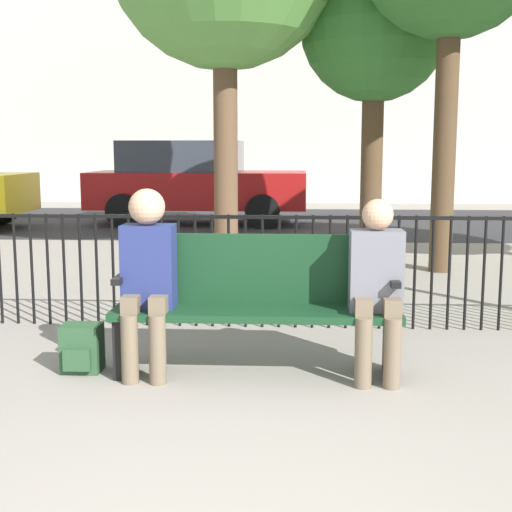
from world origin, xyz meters
name	(u,v)px	position (x,y,z in m)	size (l,w,h in m)	color
park_bench	(257,299)	(0.00, 2.35, 0.50)	(1.89, 0.45, 0.92)	#14381E
seated_person_0	(147,271)	(-0.71, 2.22, 0.71)	(0.34, 0.39, 1.24)	brown
seated_person_1	(377,280)	(0.78, 2.22, 0.66)	(0.34, 0.39, 1.18)	brown
backpack	(82,349)	(-1.18, 2.27, 0.16)	(0.26, 0.24, 0.32)	#284C2D
fence_railing	(263,261)	(-0.02, 3.54, 0.56)	(9.01, 0.03, 0.95)	black
tree_2	(375,30)	(1.29, 7.62, 3.04)	(1.99, 1.99, 4.09)	#4C3823
street_surface	(283,222)	(0.00, 12.00, 0.00)	(24.00, 6.00, 0.01)	#2B2B2D
parked_car_1	(194,181)	(-1.75, 11.64, 0.84)	(4.20, 1.94, 1.62)	maroon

